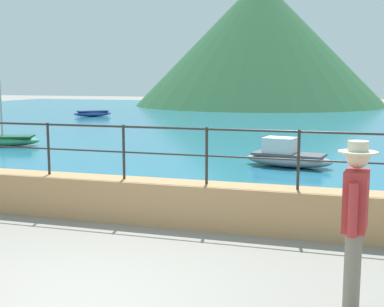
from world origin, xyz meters
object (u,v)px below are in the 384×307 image
person_walking (355,219)px  boat_0 (93,113)px  boat_1 (6,140)px  boat_2 (287,156)px

person_walking → boat_0: person_walking is taller
person_walking → boat_0: bearing=123.1°
boat_0 → boat_1: (3.81, -13.55, 0.01)m
person_walking → boat_1: bearing=139.4°
person_walking → boat_2: person_walking is taller
boat_0 → boat_2: (13.55, -14.96, 0.07)m
boat_1 → boat_2: (9.73, -1.40, 0.06)m
boat_1 → person_walking: bearing=-40.6°
boat_0 → boat_2: boat_2 is taller
person_walking → boat_1: 14.92m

